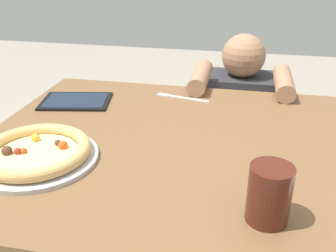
{
  "coord_description": "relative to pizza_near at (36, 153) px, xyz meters",
  "views": [
    {
      "loc": [
        0.13,
        -0.96,
        1.27
      ],
      "look_at": [
        -0.07,
        0.04,
        0.78
      ],
      "focal_mm": 41.13,
      "sensor_mm": 36.0,
      "label": 1
    }
  ],
  "objects": [
    {
      "name": "fork",
      "position": [
        0.29,
        0.52,
        -0.02
      ],
      "size": [
        0.2,
        0.06,
        0.0
      ],
      "color": "silver",
      "rests_on": "dining_table"
    },
    {
      "name": "drink_cup_colored",
      "position": [
        0.59,
        -0.13,
        0.04
      ],
      "size": [
        0.09,
        0.09,
        0.13
      ],
      "color": "#4C1E14",
      "rests_on": "dining_table"
    },
    {
      "name": "pizza_near",
      "position": [
        0.0,
        0.0,
        0.0
      ],
      "size": [
        0.32,
        0.32,
        0.05
      ],
      "color": "#B7B7BC",
      "rests_on": "dining_table"
    },
    {
      "name": "tablet",
      "position": [
        -0.07,
        0.4,
        -0.02
      ],
      "size": [
        0.27,
        0.21,
        0.01
      ],
      "color": "black",
      "rests_on": "dining_table"
    },
    {
      "name": "diner_seated",
      "position": [
        0.51,
        0.9,
        -0.35
      ],
      "size": [
        0.39,
        0.51,
        0.92
      ],
      "color": "#333847",
      "rests_on": "ground"
    },
    {
      "name": "dining_table",
      "position": [
        0.38,
        0.17,
        -0.13
      ],
      "size": [
        1.22,
        0.96,
        0.75
      ],
      "color": "brown",
      "rests_on": "ground"
    }
  ]
}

